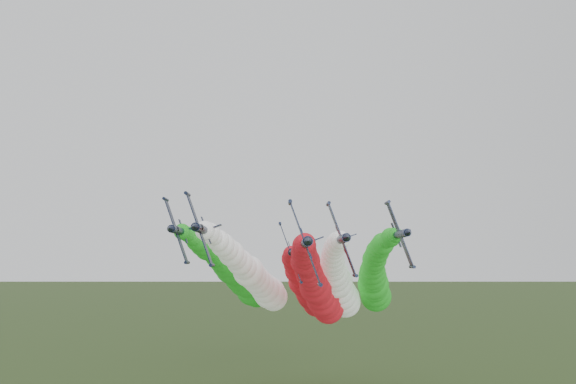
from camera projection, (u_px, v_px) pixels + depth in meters
name	position (u px, v px, depth m)	size (l,w,h in m)	color
jet_lead	(319.00, 291.00, 123.88)	(14.74, 89.33, 23.50)	black
jet_inner_left	(257.00, 280.00, 134.37)	(14.54, 89.14, 23.31)	black
jet_inner_right	(340.00, 287.00, 135.06)	(14.88, 89.48, 23.65)	black
jet_outer_left	(239.00, 278.00, 144.95)	(14.69, 89.28, 23.45)	black
jet_outer_right	(375.00, 281.00, 144.44)	(15.17, 89.77, 23.94)	black
jet_trail	(307.00, 289.00, 152.14)	(14.87, 89.47, 23.64)	black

